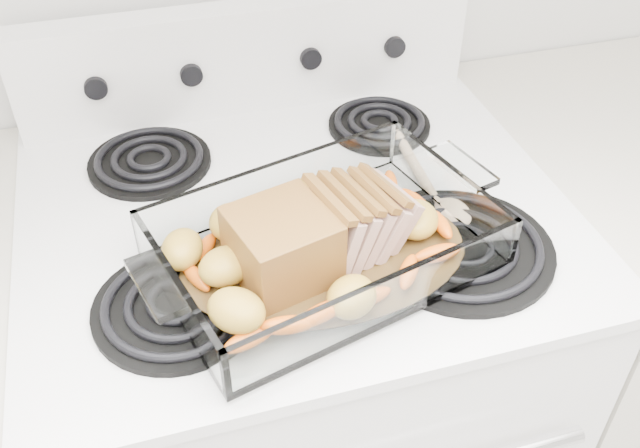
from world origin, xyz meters
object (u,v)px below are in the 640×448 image
object	(u,v)px
electric_range	(300,393)
baking_dish	(324,250)
counter_right	(608,324)
pork_roast	(307,234)

from	to	relation	value
electric_range	baking_dish	world-z (taller)	electric_range
counter_right	pork_roast	distance (m)	0.88
electric_range	baking_dish	distance (m)	0.50
electric_range	counter_right	xyz separation A→B (m)	(0.66, -0.00, -0.02)
counter_right	baking_dish	bearing A→B (deg)	-168.23
counter_right	baking_dish	xyz separation A→B (m)	(-0.66, -0.14, 0.50)
electric_range	baking_dish	xyz separation A→B (m)	(0.01, -0.14, 0.48)
electric_range	counter_right	size ratio (longest dim) A/B	1.20
counter_right	pork_roast	bearing A→B (deg)	-168.62
counter_right	baking_dish	size ratio (longest dim) A/B	2.28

